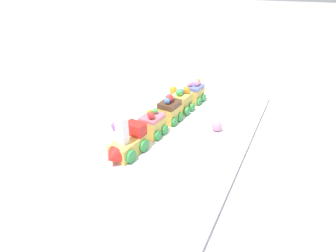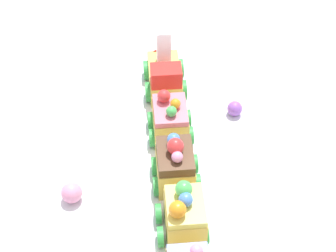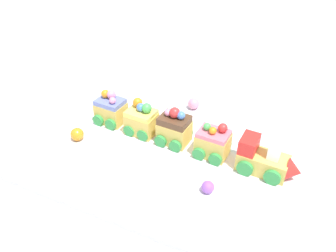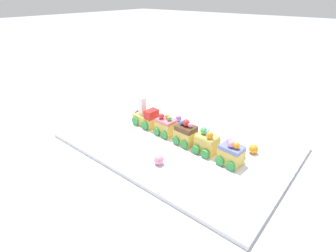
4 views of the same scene
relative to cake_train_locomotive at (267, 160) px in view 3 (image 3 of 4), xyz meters
name	(u,v)px [view 3 (image 3 of 4)]	position (x,y,z in m)	size (l,w,h in m)	color
ground_plane	(188,150)	(-0.15, 0.01, -0.04)	(10.00, 10.00, 0.00)	#B2B2B7
display_board	(189,147)	(-0.15, 0.01, -0.03)	(0.67, 0.45, 0.01)	white
cake_train_locomotive	(267,160)	(0.00, 0.00, 0.00)	(0.11, 0.07, 0.10)	#E0BC56
cake_car_strawberry	(213,143)	(-0.10, 0.01, 0.00)	(0.06, 0.06, 0.07)	#E0BC56
cake_car_chocolate	(174,129)	(-0.19, 0.01, 0.00)	(0.06, 0.06, 0.08)	#E0BC56
cake_car_lemon	(142,120)	(-0.26, 0.02, 0.00)	(0.06, 0.06, 0.07)	#E0BC56
cake_car_blueberry	(111,110)	(-0.34, 0.02, 0.00)	(0.06, 0.06, 0.07)	#E0BC56
gumball_orange	(77,134)	(-0.37, -0.06, -0.01)	(0.03, 0.03, 0.03)	orange
gumball_pink	(194,104)	(-0.19, 0.15, -0.01)	(0.03, 0.03, 0.03)	pink
gumball_purple	(208,187)	(-0.08, -0.09, -0.02)	(0.02, 0.02, 0.02)	#9956C6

